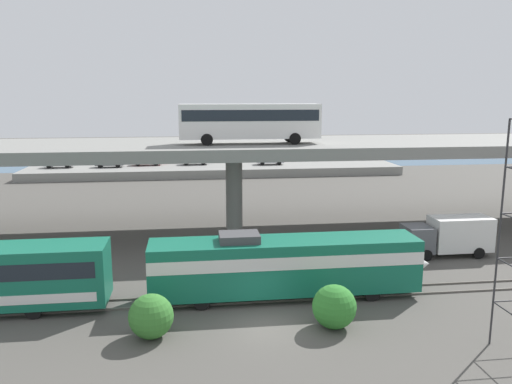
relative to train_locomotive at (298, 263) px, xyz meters
The scene contains 16 objects.
ground_plane 5.22m from the train_locomotive, 122.49° to the right, with size 260.00×260.00×0.00m, color #4C4944.
rail_strip_near 3.40m from the train_locomotive, 164.32° to the right, with size 110.00×0.12×0.12m, color #59544C.
rail_strip_far 3.40m from the train_locomotive, 164.32° to the left, with size 110.00×0.12×0.12m, color #59544C.
train_locomotive is the anchor object (origin of this frame).
highway_overpass 17.06m from the train_locomotive, 99.04° to the left, with size 96.00×12.86×8.17m.
transit_bus_on_overpass 16.54m from the train_locomotive, 95.25° to the left, with size 12.00×2.68×3.40m.
service_truck_west 14.96m from the train_locomotive, 26.40° to the left, with size 6.80×2.46×3.04m.
pier_parking_lot 51.09m from the train_locomotive, 92.86° to the left, with size 57.84×10.08×1.30m, color gray.
parked_car_0 53.01m from the train_locomotive, 96.20° to the left, with size 4.28×1.83×1.50m.
parked_car_1 54.55m from the train_locomotive, 104.03° to the left, with size 4.52×1.88×1.50m.
parked_car_2 51.63m from the train_locomotive, 82.97° to the left, with size 4.35×1.96×1.50m.
parked_car_3 54.71m from the train_locomotive, 110.02° to the left, with size 4.24×1.82×1.50m.
parked_car_4 58.15m from the train_locomotive, 116.89° to the left, with size 4.38×1.97×1.50m.
harbor_water 74.08m from the train_locomotive, 91.97° to the left, with size 140.00×36.00×0.01m, color #385B7A.
shrub_left 9.77m from the train_locomotive, 152.72° to the right, with size 2.32×2.32×2.32m, color #34742C.
shrub_right 4.76m from the train_locomotive, 77.30° to the right, with size 2.38×2.38×2.38m, color #2F7B2C.
Camera 1 is at (-3.93, -25.71, 12.38)m, focal length 36.14 mm.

